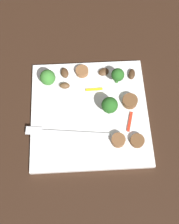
# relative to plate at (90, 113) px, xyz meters

# --- Properties ---
(ground_plane) EXTENTS (1.40, 1.40, 0.00)m
(ground_plane) POSITION_rel_plate_xyz_m (0.00, 0.00, -0.01)
(ground_plane) COLOR black
(plate) EXTENTS (0.26, 0.26, 0.01)m
(plate) POSITION_rel_plate_xyz_m (0.00, 0.00, 0.00)
(plate) COLOR white
(plate) RESTS_ON ground_plane
(fork) EXTENTS (0.18, 0.03, 0.00)m
(fork) POSITION_rel_plate_xyz_m (0.06, 0.04, 0.01)
(fork) COLOR silver
(fork) RESTS_ON plate
(broccoli_floret_0) EXTENTS (0.03, 0.03, 0.04)m
(broccoli_floret_0) POSITION_rel_plate_xyz_m (-0.07, -0.07, 0.03)
(broccoli_floret_0) COLOR #296420
(broccoli_floret_0) RESTS_ON plate
(broccoli_floret_1) EXTENTS (0.04, 0.04, 0.05)m
(broccoli_floret_1) POSITION_rel_plate_xyz_m (-0.04, 0.00, 0.04)
(broccoli_floret_1) COLOR #296420
(broccoli_floret_1) RESTS_ON plate
(broccoli_floret_2) EXTENTS (0.03, 0.03, 0.05)m
(broccoli_floret_2) POSITION_rel_plate_xyz_m (0.09, -0.08, 0.03)
(broccoli_floret_2) COLOR #408630
(broccoli_floret_2) RESTS_ON plate
(sausage_slice_0) EXTENTS (0.04, 0.04, 0.01)m
(sausage_slice_0) POSITION_rel_plate_xyz_m (-0.06, 0.07, 0.01)
(sausage_slice_0) COLOR brown
(sausage_slice_0) RESTS_ON plate
(sausage_slice_1) EXTENTS (0.05, 0.05, 0.02)m
(sausage_slice_1) POSITION_rel_plate_xyz_m (-0.09, -0.02, 0.01)
(sausage_slice_1) COLOR brown
(sausage_slice_1) RESTS_ON plate
(sausage_slice_2) EXTENTS (0.04, 0.04, 0.01)m
(sausage_slice_2) POSITION_rel_plate_xyz_m (0.01, -0.10, 0.01)
(sausage_slice_2) COLOR brown
(sausage_slice_2) RESTS_ON plate
(sausage_slice_3) EXTENTS (0.04, 0.04, 0.01)m
(sausage_slice_3) POSITION_rel_plate_xyz_m (-0.10, 0.07, 0.01)
(sausage_slice_3) COLOR brown
(sausage_slice_3) RESTS_ON plate
(mushroom_0) EXTENTS (0.02, 0.03, 0.01)m
(mushroom_0) POSITION_rel_plate_xyz_m (0.05, -0.10, 0.01)
(mushroom_0) COLOR #4C331E
(mushroom_0) RESTS_ON plate
(mushroom_1) EXTENTS (0.02, 0.03, 0.01)m
(mushroom_1) POSITION_rel_plate_xyz_m (-0.10, -0.09, 0.01)
(mushroom_1) COLOR #422B19
(mushroom_1) RESTS_ON plate
(mushroom_2) EXTENTS (0.03, 0.03, 0.01)m
(mushroom_2) POSITION_rel_plate_xyz_m (-0.04, -0.10, 0.01)
(mushroom_2) COLOR #4C331E
(mushroom_2) RESTS_ON plate
(mushroom_3) EXTENTS (0.02, 0.02, 0.01)m
(mushroom_3) POSITION_rel_plate_xyz_m (0.05, -0.07, 0.01)
(mushroom_3) COLOR brown
(mushroom_3) RESTS_ON plate
(pepper_strip_0) EXTENTS (0.04, 0.01, 0.00)m
(pepper_strip_0) POSITION_rel_plate_xyz_m (-0.01, -0.05, 0.01)
(pepper_strip_0) COLOR yellow
(pepper_strip_0) RESTS_ON plate
(pepper_strip_2) EXTENTS (0.02, 0.05, 0.00)m
(pepper_strip_2) POSITION_rel_plate_xyz_m (-0.09, 0.03, 0.01)
(pepper_strip_2) COLOR red
(pepper_strip_2) RESTS_ON plate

